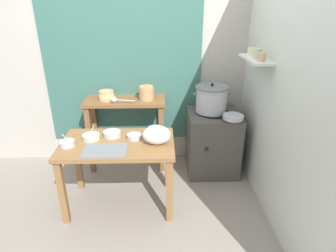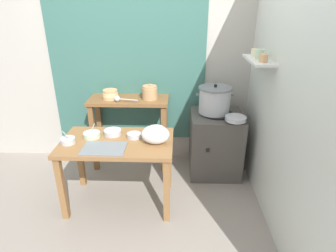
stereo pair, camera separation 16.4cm
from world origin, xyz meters
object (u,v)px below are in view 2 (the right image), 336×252
at_px(prep_bowl_1, 113,132).
at_px(bowl_stack_enamel, 110,94).
at_px(prep_table, 118,151).
at_px(prep_bowl_0, 134,135).
at_px(wide_pan, 236,118).
at_px(plastic_bag, 155,135).
at_px(serving_tray, 104,148).
at_px(steamer_pot, 215,100).
at_px(prep_bowl_4, 156,130).
at_px(prep_bowl_3, 92,135).
at_px(clay_pot, 150,93).
at_px(stove_block, 215,143).
at_px(back_shelf_table, 129,116).
at_px(ladle, 118,99).
at_px(prep_bowl_2, 68,140).

bearing_deg(prep_bowl_1, bowl_stack_enamel, 103.12).
height_order(prep_table, prep_bowl_0, prep_bowl_0).
height_order(wide_pan, prep_bowl_1, wide_pan).
bearing_deg(plastic_bag, prep_table, 173.02).
xyz_separation_m(prep_table, serving_tray, (-0.09, -0.17, 0.12)).
distance_m(steamer_pot, prep_bowl_4, 0.82).
bearing_deg(prep_bowl_3, prep_bowl_1, 18.49).
bearing_deg(clay_pot, bowl_stack_enamel, -179.62).
bearing_deg(stove_block, bowl_stack_enamel, 174.31).
xyz_separation_m(steamer_pot, serving_tray, (-1.10, -0.83, -0.21)).
bearing_deg(serving_tray, plastic_bag, 14.58).
bearing_deg(back_shelf_table, steamer_pot, -6.16).
xyz_separation_m(ladle, prep_bowl_0, (0.26, -0.57, -0.19)).
relative_size(ladle, prep_bowl_3, 1.69).
xyz_separation_m(stove_block, steamer_pot, (-0.04, 0.02, 0.55)).
relative_size(prep_bowl_0, prep_bowl_1, 0.80).
xyz_separation_m(prep_bowl_0, prep_bowl_4, (0.21, 0.11, 0.01)).
bearing_deg(wide_pan, prep_bowl_3, -166.95).
distance_m(back_shelf_table, prep_bowl_0, 0.71).
bearing_deg(back_shelf_table, stove_block, -7.00).
bearing_deg(serving_tray, prep_bowl_3, 126.57).
height_order(back_shelf_table, bowl_stack_enamel, bowl_stack_enamel).
distance_m(stove_block, clay_pot, 1.01).
bearing_deg(steamer_pot, prep_bowl_1, -154.39).
relative_size(back_shelf_table, clay_pot, 5.18).
height_order(wide_pan, prep_bowl_2, prep_bowl_2).
distance_m(back_shelf_table, serving_tray, 0.94).
bearing_deg(plastic_bag, bowl_stack_enamel, 126.48).
bearing_deg(prep_bowl_4, prep_table, -152.92).
relative_size(prep_bowl_0, prep_bowl_4, 0.84).
relative_size(steamer_pot, prep_bowl_2, 2.91).
height_order(bowl_stack_enamel, plastic_bag, bowl_stack_enamel).
bearing_deg(ladle, prep_bowl_3, -105.78).
relative_size(bowl_stack_enamel, prep_bowl_2, 1.31).
distance_m(prep_bowl_0, prep_bowl_1, 0.23).
bearing_deg(prep_bowl_2, prep_bowl_1, 27.71).
bearing_deg(serving_tray, prep_bowl_0, 45.64).
bearing_deg(plastic_bag, stove_block, 45.58).
distance_m(steamer_pot, wide_pan, 0.34).
bearing_deg(prep_bowl_3, prep_bowl_0, 1.17).
bearing_deg(prep_bowl_4, prep_bowl_3, -169.53).
bearing_deg(plastic_bag, prep_bowl_2, -178.65).
relative_size(prep_table, bowl_stack_enamel, 5.70).
relative_size(bowl_stack_enamel, serving_tray, 0.48).
relative_size(steamer_pot, prep_bowl_0, 3.02).
xyz_separation_m(clay_pot, prep_bowl_4, (0.11, -0.58, -0.23)).
distance_m(prep_table, steamer_pot, 1.25).
bearing_deg(back_shelf_table, prep_bowl_1, -96.14).
bearing_deg(steamer_pot, stove_block, -26.62).
relative_size(wide_pan, prep_bowl_4, 1.36).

